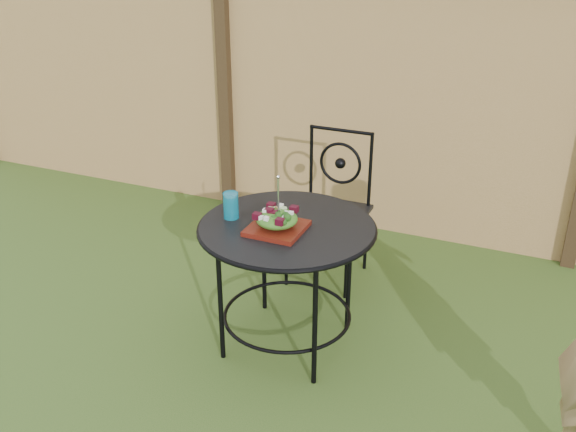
# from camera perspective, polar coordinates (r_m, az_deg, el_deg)

# --- Properties ---
(ground) EXTENTS (60.00, 60.00, 0.00)m
(ground) POSITION_cam_1_polar(r_m,az_deg,el_deg) (3.20, -2.69, -17.25)
(ground) COLOR #274B18
(ground) RESTS_ON ground
(fence) EXTENTS (8.00, 0.12, 1.90)m
(fence) POSITION_cam_1_polar(r_m,az_deg,el_deg) (4.60, 9.27, 9.56)
(fence) COLOR tan
(fence) RESTS_ON ground
(patio_table) EXTENTS (0.92, 0.92, 0.72)m
(patio_table) POSITION_cam_1_polar(r_m,az_deg,el_deg) (3.33, -0.09, -2.94)
(patio_table) COLOR black
(patio_table) RESTS_ON ground
(patio_chair) EXTENTS (0.46, 0.46, 0.95)m
(patio_chair) POSITION_cam_1_polar(r_m,az_deg,el_deg) (4.07, 3.86, 1.15)
(patio_chair) COLOR black
(patio_chair) RESTS_ON ground
(salad_plate) EXTENTS (0.27, 0.27, 0.02)m
(salad_plate) POSITION_cam_1_polar(r_m,az_deg,el_deg) (3.21, -1.00, -1.09)
(salad_plate) COLOR #4E100B
(salad_plate) RESTS_ON patio_table
(salad) EXTENTS (0.21, 0.21, 0.08)m
(salad) POSITION_cam_1_polar(r_m,az_deg,el_deg) (3.19, -1.01, -0.25)
(salad) COLOR #235614
(salad) RESTS_ON salad_plate
(fork) EXTENTS (0.01, 0.01, 0.18)m
(fork) POSITION_cam_1_polar(r_m,az_deg,el_deg) (3.13, -0.86, 1.87)
(fork) COLOR silver
(fork) RESTS_ON salad
(drinking_glass) EXTENTS (0.08, 0.08, 0.14)m
(drinking_glass) POSITION_cam_1_polar(r_m,az_deg,el_deg) (3.33, -5.10, 0.94)
(drinking_glass) COLOR #0C7493
(drinking_glass) RESTS_ON patio_table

